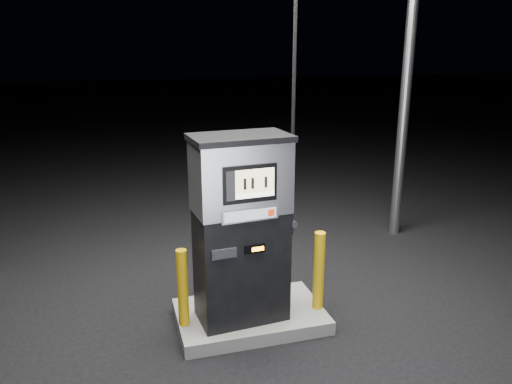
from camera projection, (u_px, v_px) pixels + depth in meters
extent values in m
plane|color=black|center=(250.00, 322.00, 5.55)|extent=(80.00, 80.00, 0.00)
cube|color=#60605B|center=(250.00, 316.00, 5.53)|extent=(1.60, 1.00, 0.15)
cylinder|color=gray|center=(406.00, 94.00, 7.54)|extent=(0.16, 0.16, 4.50)
cube|color=black|center=(241.00, 265.00, 5.22)|extent=(0.96, 0.61, 1.20)
cube|color=silver|center=(240.00, 176.00, 4.95)|extent=(0.98, 0.63, 0.72)
cube|color=black|center=(240.00, 138.00, 4.84)|extent=(1.02, 0.67, 0.06)
cube|color=black|center=(250.00, 184.00, 4.70)|extent=(0.54, 0.08, 0.37)
cube|color=beige|center=(255.00, 181.00, 4.69)|extent=(0.39, 0.04, 0.23)
cube|color=white|center=(255.00, 195.00, 4.73)|extent=(0.39, 0.04, 0.05)
cube|color=silver|center=(250.00, 215.00, 4.79)|extent=(0.58, 0.08, 0.13)
cube|color=#9FA2A6|center=(251.00, 215.00, 4.77)|extent=(0.53, 0.05, 0.10)
cube|color=#AB220B|center=(271.00, 213.00, 4.84)|extent=(0.07, 0.01, 0.07)
cube|color=black|center=(255.00, 249.00, 4.91)|extent=(0.21, 0.04, 0.09)
cube|color=orange|center=(258.00, 249.00, 4.91)|extent=(0.12, 0.01, 0.04)
cube|color=black|center=(224.00, 254.00, 4.80)|extent=(0.25, 0.05, 0.10)
cube|color=black|center=(286.00, 222.00, 5.28)|extent=(0.11, 0.18, 0.24)
cylinder|color=gray|center=(291.00, 222.00, 5.30)|extent=(0.09, 0.22, 0.07)
cylinder|color=black|center=(294.00, 67.00, 4.79)|extent=(0.04, 0.04, 2.98)
cylinder|color=#D19E0B|center=(183.00, 288.00, 5.11)|extent=(0.14, 0.14, 0.84)
cylinder|color=#D19E0B|center=(319.00, 271.00, 5.44)|extent=(0.12, 0.12, 0.89)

